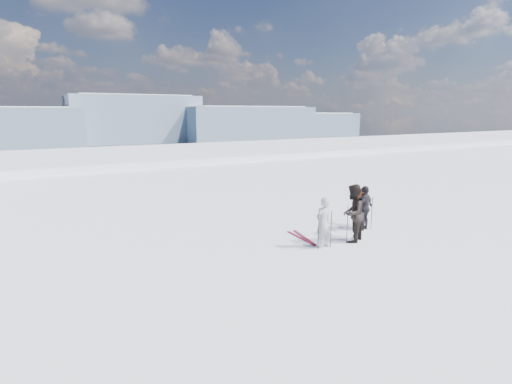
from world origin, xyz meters
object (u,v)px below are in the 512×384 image
(skier_dark, at_px, (353,213))
(skis_loose, at_px, (303,238))
(skier_grey, at_px, (323,223))
(skier_pack, at_px, (365,208))

(skier_dark, relative_size, skis_loose, 1.12)
(skier_grey, xyz_separation_m, skier_dark, (1.20, -0.00, 0.15))
(skier_grey, distance_m, skis_loose, 1.31)
(skier_grey, relative_size, skier_pack, 1.00)
(skier_dark, xyz_separation_m, skier_pack, (1.33, 0.80, -0.15))
(skier_dark, relative_size, skier_pack, 1.19)
(skier_grey, xyz_separation_m, skier_pack, (2.53, 0.80, -0.00))
(skier_grey, bearing_deg, skier_dark, 172.32)
(skier_dark, bearing_deg, skier_grey, -28.03)
(skier_grey, distance_m, skier_dark, 1.21)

